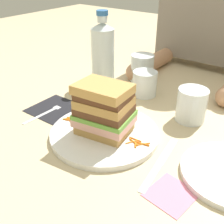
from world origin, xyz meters
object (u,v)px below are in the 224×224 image
(main_plate, at_px, (105,133))
(water_bottle, at_px, (103,53))
(fork, at_px, (49,110))
(empty_tumbler_1, at_px, (142,68))
(juice_glass, at_px, (191,106))
(empty_tumbler_0, at_px, (145,83))
(knife, at_px, (159,164))
(sandwich, at_px, (104,109))
(napkin_pink, at_px, (171,194))
(napkin_dark, at_px, (55,108))

(main_plate, distance_m, water_bottle, 0.34)
(fork, bearing_deg, empty_tumbler_1, 74.90)
(juice_glass, bearing_deg, empty_tumbler_0, 162.01)
(main_plate, xyz_separation_m, water_bottle, (-0.21, 0.26, 0.10))
(fork, relative_size, knife, 0.83)
(sandwich, height_order, napkin_pink, sandwich)
(juice_glass, height_order, empty_tumbler_0, juice_glass)
(water_bottle, xyz_separation_m, empty_tumbler_1, (0.10, 0.09, -0.06))
(napkin_pink, bearing_deg, knife, 134.24)
(water_bottle, distance_m, empty_tumbler_1, 0.15)
(sandwich, height_order, empty_tumbler_1, sandwich)
(fork, height_order, water_bottle, water_bottle)
(napkin_dark, distance_m, empty_tumbler_1, 0.34)
(napkin_dark, height_order, knife, same)
(water_bottle, bearing_deg, main_plate, -50.69)
(napkin_dark, relative_size, fork, 0.79)
(main_plate, bearing_deg, water_bottle, 129.31)
(main_plate, bearing_deg, juice_glass, 55.76)
(knife, bearing_deg, napkin_pink, -45.76)
(napkin_dark, relative_size, knife, 0.66)
(empty_tumbler_1, xyz_separation_m, napkin_pink, (0.33, -0.42, -0.05))
(water_bottle, distance_m, napkin_pink, 0.55)
(napkin_dark, distance_m, water_bottle, 0.26)
(sandwich, xyz_separation_m, napkin_dark, (-0.20, 0.02, -0.07))
(fork, distance_m, empty_tumbler_1, 0.36)
(fork, bearing_deg, main_plate, 0.92)
(water_bottle, relative_size, empty_tumbler_0, 3.10)
(main_plate, height_order, knife, main_plate)
(main_plate, xyz_separation_m, sandwich, (0.00, -0.00, 0.07))
(napkin_dark, distance_m, juice_glass, 0.38)
(napkin_dark, height_order, empty_tumbler_1, empty_tumbler_1)
(sandwich, relative_size, empty_tumbler_1, 1.51)
(sandwich, xyz_separation_m, empty_tumbler_0, (-0.04, 0.26, -0.04))
(empty_tumbler_0, bearing_deg, water_bottle, -179.18)
(sandwich, relative_size, napkin_dark, 1.09)
(fork, xyz_separation_m, empty_tumbler_0, (0.16, 0.26, 0.03))
(napkin_dark, height_order, napkin_pink, same)
(empty_tumbler_0, xyz_separation_m, empty_tumbler_1, (-0.06, 0.09, 0.01))
(sandwich, relative_size, fork, 0.87)
(sandwich, height_order, knife, sandwich)
(main_plate, distance_m, sandwich, 0.07)
(juice_glass, relative_size, empty_tumbler_1, 0.94)
(napkin_dark, relative_size, empty_tumbler_0, 1.69)
(sandwich, xyz_separation_m, water_bottle, (-0.21, 0.26, 0.03))
(sandwich, relative_size, water_bottle, 0.60)
(knife, xyz_separation_m, empty_tumbler_1, (-0.27, 0.36, 0.05))
(fork, xyz_separation_m, empty_tumbler_1, (0.09, 0.35, 0.04))
(knife, relative_size, water_bottle, 0.83)
(main_plate, relative_size, sandwich, 1.86)
(knife, bearing_deg, empty_tumbler_0, 126.79)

